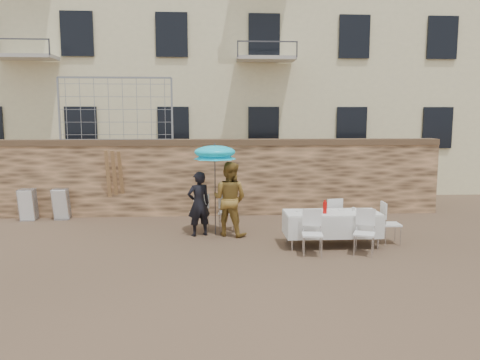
{
  "coord_description": "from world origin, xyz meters",
  "views": [
    {
      "loc": [
        -0.28,
        -8.76,
        2.87
      ],
      "look_at": [
        0.4,
        2.2,
        1.4
      ],
      "focal_mm": 35.0,
      "sensor_mm": 36.0,
      "label": 1
    }
  ],
  "objects": [
    {
      "name": "wood_planks",
      "position": [
        -2.9,
        4.66,
        1.0
      ],
      "size": [
        0.7,
        0.2,
        2.0
      ],
      "primitive_type": null,
      "color": "#A37749",
      "rests_on": "ground"
    },
    {
      "name": "woman_dress",
      "position": [
        0.16,
        2.45,
        0.91
      ],
      "size": [
        1.1,
        1.01,
        1.81
      ],
      "primitive_type": "imported",
      "rotation": [
        0.0,
        0.0,
        2.67
      ],
      "color": "#BF8F3A",
      "rests_on": "ground"
    },
    {
      "name": "chain_link_fence",
      "position": [
        -3.0,
        5.0,
        3.1
      ],
      "size": [
        3.2,
        0.06,
        1.8
      ],
      "primitive_type": null,
      "color": "gray",
      "rests_on": "stone_wall"
    },
    {
      "name": "soda_bottle",
      "position": [
        2.21,
        1.21,
        0.91
      ],
      "size": [
        0.09,
        0.09,
        0.26
      ],
      "primitive_type": "cylinder",
      "color": "red",
      "rests_on": "banquet_table"
    },
    {
      "name": "table_chair_side",
      "position": [
        3.81,
        1.46,
        0.48
      ],
      "size": [
        0.5,
        0.5,
        0.96
      ],
      "primitive_type": null,
      "rotation": [
        0.0,
        0.0,
        1.53
      ],
      "color": "white",
      "rests_on": "ground"
    },
    {
      "name": "man_suit",
      "position": [
        -0.59,
        2.45,
        0.79
      ],
      "size": [
        0.68,
        0.57,
        1.58
      ],
      "primitive_type": "imported",
      "rotation": [
        0.0,
        0.0,
        3.53
      ],
      "color": "black",
      "rests_on": "ground"
    },
    {
      "name": "umbrella",
      "position": [
        -0.19,
        2.55,
        1.98
      ],
      "size": [
        1.04,
        1.04,
        2.09
      ],
      "color": "#3F3F44",
      "rests_on": "ground"
    },
    {
      "name": "table_chair_front_right",
      "position": [
        2.91,
        0.61,
        0.48
      ],
      "size": [
        0.63,
        0.63,
        0.96
      ],
      "primitive_type": null,
      "rotation": [
        0.0,
        0.0,
        -0.42
      ],
      "color": "white",
      "rests_on": "ground"
    },
    {
      "name": "stone_wall",
      "position": [
        0.0,
        5.0,
        1.1
      ],
      "size": [
        13.0,
        0.5,
        2.2
      ],
      "primitive_type": "cube",
      "color": "#936C49",
      "rests_on": "ground"
    },
    {
      "name": "table_chair_back",
      "position": [
        2.61,
        2.16,
        0.48
      ],
      "size": [
        0.56,
        0.56,
        0.96
      ],
      "primitive_type": null,
      "rotation": [
        0.0,
        0.0,
        3.33
      ],
      "color": "white",
      "rests_on": "ground"
    },
    {
      "name": "table_chair_front_left",
      "position": [
        1.81,
        0.61,
        0.48
      ],
      "size": [
        0.54,
        0.54,
        0.96
      ],
      "primitive_type": null,
      "rotation": [
        0.0,
        0.0,
        -0.13
      ],
      "color": "white",
      "rests_on": "ground"
    },
    {
      "name": "couple_chair_left",
      "position": [
        -0.59,
        3.0,
        0.48
      ],
      "size": [
        0.61,
        0.61,
        0.96
      ],
      "primitive_type": null,
      "rotation": [
        0.0,
        0.0,
        3.46
      ],
      "color": "white",
      "rests_on": "ground"
    },
    {
      "name": "couple_chair_right",
      "position": [
        0.11,
        3.0,
        0.48
      ],
      "size": [
        0.52,
        0.52,
        0.96
      ],
      "primitive_type": null,
      "rotation": [
        0.0,
        0.0,
        3.05
      ],
      "color": "white",
      "rests_on": "ground"
    },
    {
      "name": "chair_stack_right",
      "position": [
        -4.5,
        4.59,
        0.46
      ],
      "size": [
        0.46,
        0.4,
        0.92
      ],
      "primitive_type": null,
      "color": "white",
      "rests_on": "ground"
    },
    {
      "name": "ground",
      "position": [
        0.0,
        0.0,
        0.0
      ],
      "size": [
        80.0,
        80.0,
        0.0
      ],
      "primitive_type": "plane",
      "color": "brown",
      "rests_on": "ground"
    },
    {
      "name": "chair_stack_left",
      "position": [
        -5.4,
        4.59,
        0.46
      ],
      "size": [
        0.46,
        0.47,
        0.92
      ],
      "primitive_type": null,
      "color": "white",
      "rests_on": "ground"
    },
    {
      "name": "banquet_table",
      "position": [
        2.41,
        1.36,
        0.73
      ],
      "size": [
        2.1,
        0.85,
        0.78
      ],
      "color": "silver",
      "rests_on": "ground"
    },
    {
      "name": "apartment_building",
      "position": [
        0.0,
        12.0,
        7.5
      ],
      "size": [
        20.0,
        8.0,
        15.0
      ],
      "primitive_type": "cube",
      "color": "beige",
      "rests_on": "ground"
    }
  ]
}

